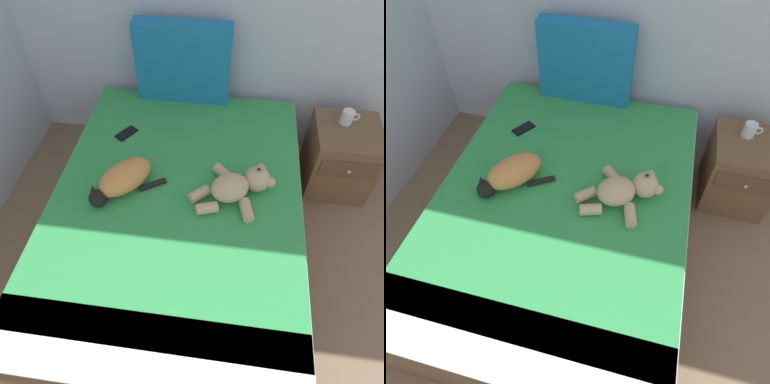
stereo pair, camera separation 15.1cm
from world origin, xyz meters
TOP-DOWN VIEW (x-y plane):
  - bed at (1.30, 3.41)m, footprint 1.46×2.00m
  - patterned_cushion at (1.21, 4.32)m, footprint 0.63×0.12m
  - cat at (1.00, 3.43)m, footprint 0.40×0.39m
  - teddy_bear at (1.64, 3.47)m, footprint 0.48×0.39m
  - cell_phone at (0.89, 3.88)m, footprint 0.14×0.16m
  - nightstand at (2.35, 4.09)m, footprint 0.43×0.48m
  - mug at (2.32, 4.16)m, footprint 0.12×0.08m

SIDE VIEW (x-z plane):
  - bed at x=1.30m, z-range 0.00..0.48m
  - nightstand at x=2.35m, z-range 0.00..0.50m
  - cell_phone at x=0.89m, z-range 0.48..0.49m
  - mug at x=2.32m, z-range 0.50..0.60m
  - teddy_bear at x=1.64m, z-range 0.47..0.63m
  - cat at x=1.00m, z-range 0.48..0.63m
  - patterned_cushion at x=1.21m, z-range 0.48..1.03m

